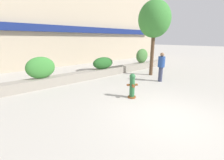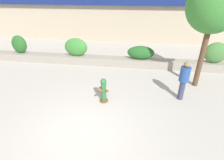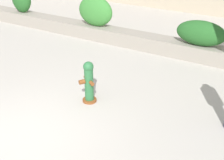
{
  "view_description": "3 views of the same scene",
  "coord_description": "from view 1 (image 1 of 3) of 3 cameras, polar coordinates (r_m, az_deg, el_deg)",
  "views": [
    {
      "loc": [
        -4.28,
        -2.15,
        2.48
      ],
      "look_at": [
        0.51,
        3.47,
        0.46
      ],
      "focal_mm": 24.0,
      "sensor_mm": 36.0,
      "label": 1
    },
    {
      "loc": [
        1.6,
        -4.16,
        4.28
      ],
      "look_at": [
        0.59,
        2.75,
        0.63
      ],
      "focal_mm": 28.0,
      "sensor_mm": 36.0,
      "label": 2
    },
    {
      "loc": [
        4.35,
        -3.54,
        4.05
      ],
      "look_at": [
        0.85,
        2.23,
        0.61
      ],
      "focal_mm": 50.0,
      "sensor_mm": 36.0,
      "label": 3
    }
  ],
  "objects": [
    {
      "name": "fire_hydrant",
      "position": [
        6.48,
        7.7,
        -2.12
      ],
      "size": [
        0.49,
        0.49,
        1.08
      ],
      "color": "brown",
      "rests_on": "ground"
    },
    {
      "name": "building_facade",
      "position": [
        14.84,
        -25.04,
        19.79
      ],
      "size": [
        30.0,
        1.36,
        8.0
      ],
      "color": "tan",
      "rests_on": "ground"
    },
    {
      "name": "hedge_bush_3",
      "position": [
        13.23,
        11.36,
        9.01
      ],
      "size": [
        1.32,
        0.65,
        1.19
      ],
      "primitive_type": "ellipsoid",
      "color": "#427538",
      "rests_on": "planter_wall_low"
    },
    {
      "name": "hedge_bush_1",
      "position": [
        8.54,
        -25.51,
        4.25
      ],
      "size": [
        1.44,
        0.58,
        1.12
      ],
      "primitive_type": "ellipsoid",
      "color": "#387F33",
      "rests_on": "planter_wall_low"
    },
    {
      "name": "planter_wall_low",
      "position": [
        9.47,
        -12.37,
        1.33
      ],
      "size": [
        18.0,
        0.7,
        0.5
      ],
      "primitive_type": "cube",
      "color": "gray",
      "rests_on": "ground"
    },
    {
      "name": "ground_plane",
      "position": [
        5.39,
        20.8,
        -13.13
      ],
      "size": [
        120.0,
        120.0,
        0.0
      ],
      "primitive_type": "plane",
      "color": "#B2ADA3"
    },
    {
      "name": "pedestrian",
      "position": [
        9.36,
        18.24,
        5.37
      ],
      "size": [
        0.55,
        0.55,
        1.73
      ],
      "color": "#383D56",
      "rests_on": "ground"
    },
    {
      "name": "hedge_bush_2",
      "position": [
        10.33,
        -3.41,
        6.48
      ],
      "size": [
        1.6,
        0.7,
        0.8
      ],
      "primitive_type": "ellipsoid",
      "color": "#235B23",
      "rests_on": "planter_wall_low"
    },
    {
      "name": "street_tree",
      "position": [
        10.87,
        15.88,
        21.21
      ],
      "size": [
        2.24,
        2.02,
        4.91
      ],
      "color": "brown",
      "rests_on": "ground"
    }
  ]
}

